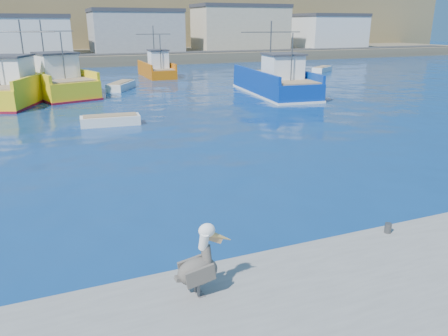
# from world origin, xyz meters

# --- Properties ---
(ground) EXTENTS (260.00, 260.00, 0.00)m
(ground) POSITION_xyz_m (0.00, 0.00, 0.00)
(ground) COLOR navy
(ground) RESTS_ON ground
(dock_bollards) EXTENTS (36.20, 0.20, 0.30)m
(dock_bollards) POSITION_xyz_m (0.60, -3.40, 0.65)
(dock_bollards) COLOR #4C4C4C
(dock_bollards) RESTS_ON dock
(far_shore) EXTENTS (200.00, 81.00, 24.00)m
(far_shore) POSITION_xyz_m (0.00, 109.20, 8.98)
(far_shore) COLOR brown
(far_shore) RESTS_ON ground
(trawler_yellow_a) EXTENTS (8.65, 13.55, 6.72)m
(trawler_yellow_a) POSITION_xyz_m (-7.76, 29.32, 1.13)
(trawler_yellow_a) COLOR yellow
(trawler_yellow_a) RESTS_ON ground
(trawler_yellow_b) EXTENTS (7.92, 13.53, 6.71)m
(trawler_yellow_b) POSITION_xyz_m (-5.06, 32.00, 1.12)
(trawler_yellow_b) COLOR yellow
(trawler_yellow_b) RESTS_ON ground
(trawler_blue) EXTENTS (5.86, 12.61, 6.63)m
(trawler_blue) POSITION_xyz_m (14.22, 24.00, 1.09)
(trawler_blue) COLOR navy
(trawler_blue) RESTS_ON ground
(boat_orange) EXTENTS (4.29, 8.20, 6.06)m
(boat_orange) POSITION_xyz_m (7.36, 41.94, 1.02)
(boat_orange) COLOR #C15B09
(boat_orange) RESTS_ON ground
(skiff_mid) EXTENTS (3.86, 1.60, 0.82)m
(skiff_mid) POSITION_xyz_m (-2.10, 16.49, 0.26)
(skiff_mid) COLOR silver
(skiff_mid) RESTS_ON ground
(skiff_far) EXTENTS (4.13, 3.53, 0.88)m
(skiff_far) POSITION_xyz_m (29.75, 39.11, 0.28)
(skiff_far) COLOR silver
(skiff_far) RESTS_ON ground
(skiff_extra) EXTENTS (3.54, 4.57, 0.95)m
(skiff_extra) POSITION_xyz_m (1.33, 32.57, 0.31)
(skiff_extra) COLOR silver
(skiff_extra) RESTS_ON ground
(pelican) EXTENTS (1.39, 0.60, 1.71)m
(pelican) POSITION_xyz_m (-3.11, -4.19, 1.23)
(pelican) COLOR #595451
(pelican) RESTS_ON dock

